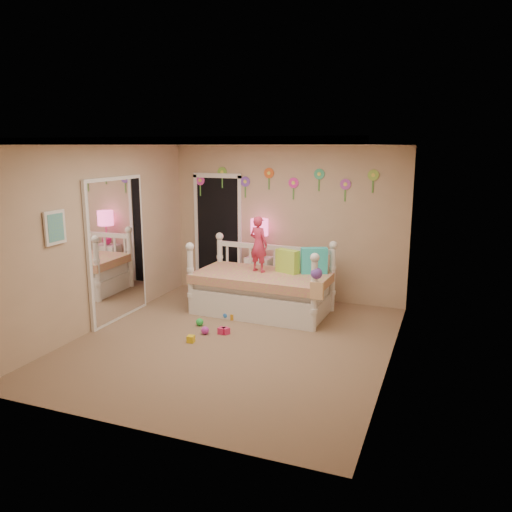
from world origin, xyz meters
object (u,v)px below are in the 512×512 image
at_px(child, 259,244).
at_px(daybed, 262,277).
at_px(nightstand, 259,277).
at_px(table_lamp, 259,232).

bearing_deg(child, daybed, 156.02).
height_order(nightstand, table_lamp, table_lamp).
bearing_deg(nightstand, child, -65.97).
bearing_deg(child, nightstand, -52.62).
xyz_separation_m(child, nightstand, (-0.23, 0.64, -0.70)).
relative_size(nightstand, table_lamp, 1.09).
distance_m(daybed, nightstand, 0.81).
distance_m(nightstand, table_lamp, 0.78).
relative_size(child, nightstand, 1.23).
bearing_deg(daybed, child, 140.42).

